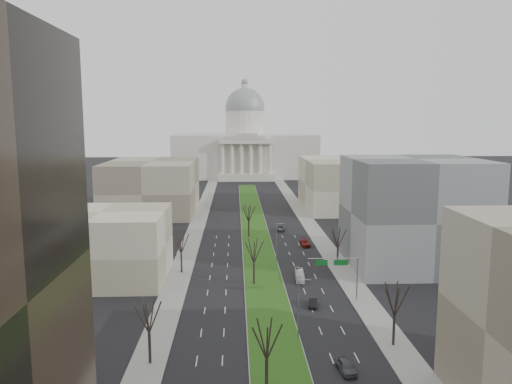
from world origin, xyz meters
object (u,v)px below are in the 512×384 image
object	(u,v)px
car_grey_near	(346,366)
car_black	(313,302)
car_red	(305,243)
car_grey_far	(281,228)
box_van	(300,275)

from	to	relation	value
car_grey_near	car_black	bearing A→B (deg)	85.01
car_red	car_grey_far	bearing A→B (deg)	101.85
car_black	box_van	xyz separation A→B (m)	(-0.49, 14.61, 0.28)
car_red	box_van	world-z (taller)	box_van
car_grey_near	car_red	size ratio (longest dim) A/B	0.83
car_black	box_van	bearing A→B (deg)	101.42
car_black	car_grey_far	world-z (taller)	car_grey_far
car_red	box_van	distance (m)	27.83
car_grey_near	car_black	distance (m)	23.07
car_grey_far	car_black	bearing A→B (deg)	-81.23
car_black	car_grey_near	bearing A→B (deg)	-78.63
car_grey_near	car_black	size ratio (longest dim) A/B	1.11
car_grey_near	car_grey_far	size ratio (longest dim) A/B	0.85
car_black	box_van	distance (m)	14.62
car_red	box_van	xyz separation A→B (m)	(-4.94, -27.39, 0.16)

